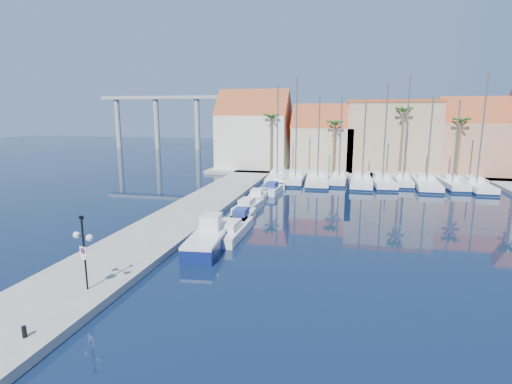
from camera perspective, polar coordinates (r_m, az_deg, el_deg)
ground at (r=24.69m, az=-2.32°, el=-12.71°), size 260.00×260.00×0.00m
quay_west at (r=39.52m, az=-9.88°, el=-3.20°), size 6.00×77.00×0.50m
shore_north at (r=70.56m, az=15.97°, el=2.90°), size 54.00×16.00×0.50m
lamp_post at (r=23.48m, az=-23.44°, el=-6.50°), size 1.38×0.67×4.17m
bollard at (r=20.79m, az=-30.19°, el=-16.88°), size 0.20×0.20×0.51m
fishing_boat at (r=30.24m, az=-6.86°, el=-6.62°), size 2.85×6.85×2.33m
motorboat_west_0 at (r=33.12m, az=-3.62°, el=-5.44°), size 2.23×6.87×1.40m
motorboat_west_1 at (r=37.14m, az=-2.03°, el=-3.57°), size 1.85×5.34×1.40m
motorboat_west_2 at (r=41.26m, az=-1.12°, el=-2.05°), size 2.26×5.75×1.40m
motorboat_west_3 at (r=46.20m, az=0.20°, el=-0.59°), size 2.09×5.59×1.40m
motorboat_west_4 at (r=50.80m, az=2.39°, el=0.49°), size 2.15×5.78×1.40m
motorboat_west_5 at (r=56.05m, az=3.29°, el=1.50°), size 2.66×7.09×1.40m
motorboat_west_6 at (r=61.81m, az=3.74°, el=2.42°), size 2.74×6.90×1.40m
sailboat_0 at (r=59.13m, az=3.09°, el=2.11°), size 3.42×10.43×13.74m
sailboat_1 at (r=58.71m, az=5.69°, el=2.03°), size 2.76×9.54×14.78m
sailboat_2 at (r=58.55m, az=8.78°, el=1.86°), size 3.75×11.94×12.04m
sailboat_3 at (r=59.06m, az=11.78°, el=1.88°), size 2.71×8.68×12.09m
sailboat_4 at (r=58.22m, az=14.92°, el=1.56°), size 3.55×11.33×11.46m
sailboat_5 at (r=58.76m, az=17.50°, el=1.54°), size 3.47×10.61×13.89m
sailboat_6 at (r=60.07m, az=20.21°, el=1.63°), size 2.40×8.44×14.88m
sailboat_7 at (r=59.53m, az=23.06°, el=1.24°), size 3.59×11.64×12.02m
sailboat_8 at (r=60.46m, az=26.08°, el=1.16°), size 2.89×9.32×11.68m
sailboat_9 at (r=60.49m, az=28.79°, el=0.94°), size 2.89×10.26×14.99m
building_0 at (r=70.67m, az=-0.28°, el=8.47°), size 12.30×9.00×13.50m
building_1 at (r=69.03m, az=9.55°, el=7.22°), size 10.30×8.00×11.00m
building_2 at (r=70.22m, az=18.70°, el=7.64°), size 14.20×10.20×11.50m
building_3 at (r=71.48m, az=28.42°, el=6.61°), size 10.30×8.00×12.00m
palm_0 at (r=64.87m, az=2.20°, el=10.46°), size 2.60×2.60×10.15m
palm_1 at (r=63.82m, az=11.18°, el=9.40°), size 2.60×2.60×9.15m
palm_2 at (r=64.27m, az=20.34°, el=10.61°), size 2.60×2.60×11.15m
palm_3 at (r=65.77m, az=27.26°, el=8.83°), size 2.60×2.60×9.65m
viaduct at (r=113.10m, az=-10.89°, el=11.23°), size 48.00×2.20×14.45m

